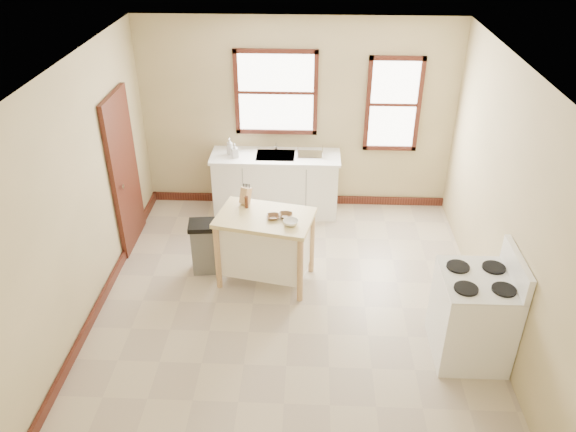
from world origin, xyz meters
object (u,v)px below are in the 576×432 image
object	(u,v)px
soap_bottle_a	(230,146)
soap_bottle_b	(235,150)
pepper_grinder	(246,202)
bowl_c	(291,222)
knife_block	(246,196)
bowl_b	(286,216)
dish_rack	(310,152)
gas_stove	(474,306)
kitchen_island	(266,248)
bowl_a	(273,217)
trash_bin	(205,247)

from	to	relation	value
soap_bottle_a	soap_bottle_b	world-z (taller)	soap_bottle_a
pepper_grinder	bowl_c	world-z (taller)	pepper_grinder
soap_bottle_a	knife_block	bearing A→B (deg)	-70.06
bowl_b	dish_rack	bearing A→B (deg)	81.13
gas_stove	soap_bottle_a	bearing A→B (deg)	134.59
kitchen_island	bowl_c	size ratio (longest dim) A/B	6.31
kitchen_island	knife_block	world-z (taller)	knife_block
bowl_a	bowl_c	distance (m)	0.25
bowl_c	bowl_b	bearing A→B (deg)	112.00
soap_bottle_b	pepper_grinder	world-z (taller)	soap_bottle_b
soap_bottle_a	kitchen_island	bearing A→B (deg)	-64.68
bowl_c	knife_block	bearing A→B (deg)	140.15
kitchen_island	pepper_grinder	bearing A→B (deg)	153.71
bowl_a	pepper_grinder	bearing A→B (deg)	144.96
trash_bin	bowl_a	bearing A→B (deg)	-19.51
bowl_a	bowl_b	distance (m)	0.15
bowl_a	trash_bin	bearing A→B (deg)	166.93
knife_block	pepper_grinder	xyz separation A→B (m)	(0.02, -0.11, -0.03)
pepper_grinder	gas_stove	bearing A→B (deg)	-29.30
bowl_b	bowl_a	bearing A→B (deg)	-166.42
soap_bottle_b	bowl_b	bearing A→B (deg)	-83.42
gas_stove	bowl_a	bearing A→B (deg)	151.68
trash_bin	soap_bottle_a	bearing A→B (deg)	78.19
knife_block	trash_bin	distance (m)	0.86
soap_bottle_a	dish_rack	world-z (taller)	soap_bottle_a
kitchen_island	soap_bottle_b	bearing A→B (deg)	121.09
soap_bottle_b	bowl_b	size ratio (longest dim) A/B	1.23
knife_block	gas_stove	distance (m)	2.90
bowl_a	trash_bin	xyz separation A→B (m)	(-0.88, 0.20, -0.58)
soap_bottle_b	bowl_a	bearing A→B (deg)	-88.11
gas_stove	pepper_grinder	bearing A→B (deg)	150.70
trash_bin	bowl_c	bearing A→B (deg)	-23.50
soap_bottle_b	knife_block	xyz separation A→B (m)	(0.30, -1.32, -0.01)
dish_rack	bowl_a	size ratio (longest dim) A/B	2.41
bowl_b	bowl_c	size ratio (longest dim) A/B	0.93
pepper_grinder	bowl_c	bearing A→B (deg)	-33.75
soap_bottle_b	bowl_c	size ratio (longest dim) A/B	1.14
bowl_c	gas_stove	size ratio (longest dim) A/B	0.14
gas_stove	dish_rack	bearing A→B (deg)	120.21
pepper_grinder	bowl_a	world-z (taller)	pepper_grinder
dish_rack	gas_stove	bearing A→B (deg)	-75.36
gas_stove	kitchen_island	bearing A→B (deg)	151.79
gas_stove	bowl_c	bearing A→B (deg)	152.06
soap_bottle_b	dish_rack	xyz separation A→B (m)	(1.07, 0.11, -0.05)
soap_bottle_a	bowl_c	size ratio (longest dim) A/B	1.41
kitchen_island	bowl_c	distance (m)	0.60
pepper_grinder	dish_rack	bearing A→B (deg)	63.94
soap_bottle_a	gas_stove	bearing A→B (deg)	-40.56
dish_rack	gas_stove	size ratio (longest dim) A/B	0.30
bowl_b	gas_stove	xyz separation A→B (m)	(1.96, -1.17, -0.32)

